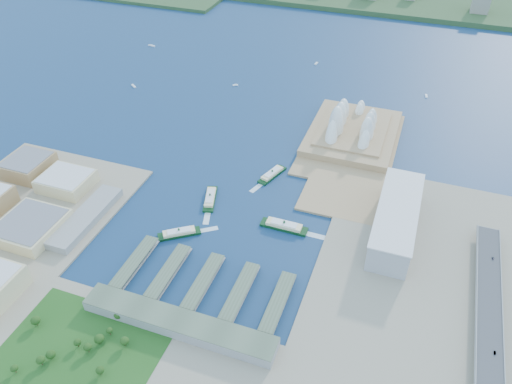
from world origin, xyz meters
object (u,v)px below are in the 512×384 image
at_px(ferry_b, 272,173).
at_px(car_b, 495,353).
at_px(opera_house, 354,119).
at_px(toaster_building, 396,220).
at_px(ferry_c, 179,232).
at_px(car_c, 493,258).
at_px(ferry_d, 284,225).
at_px(ferry_a, 210,197).

height_order(ferry_b, car_b, car_b).
xyz_separation_m(opera_house, toaster_building, (90.00, -200.00, -11.50)).
bearing_deg(ferry_c, car_c, -114.28).
bearing_deg(car_b, toaster_building, -54.06).
distance_m(opera_house, car_c, 299.18).
height_order(ferry_d, car_c, car_c).
height_order(opera_house, ferry_c, opera_house).
xyz_separation_m(ferry_d, car_c, (236.07, 14.42, 10.01)).
height_order(ferry_a, ferry_d, ferry_d).
bearing_deg(car_b, ferry_c, -9.47).
distance_m(toaster_building, car_c, 111.47).
height_order(toaster_building, ferry_b, toaster_building).
relative_size(ferry_c, car_c, 10.91).
bearing_deg(ferry_a, ferry_c, -112.97).
relative_size(car_b, car_c, 0.93).
bearing_deg(opera_house, toaster_building, -65.77).
relative_size(ferry_a, ferry_c, 1.03).
relative_size(toaster_building, car_c, 32.97).
bearing_deg(car_b, opera_house, -60.40).
bearing_deg(ferry_d, toaster_building, -73.13).
xyz_separation_m(opera_house, ferry_c, (-152.11, -291.82, -27.15)).
bearing_deg(opera_house, car_b, -60.40).
bearing_deg(opera_house, ferry_b, -121.40).
bearing_deg(car_c, opera_house, -48.23).
bearing_deg(opera_house, ferry_c, -117.53).
relative_size(ferry_a, ferry_d, 0.90).
xyz_separation_m(ferry_a, car_b, (343.34, -132.71, 10.60)).
bearing_deg(ferry_a, ferry_d, -27.33).
relative_size(ferry_b, car_b, 11.66).
xyz_separation_m(ferry_a, ferry_b, (59.44, 78.58, -0.14)).
bearing_deg(opera_house, ferry_a, -123.55).
bearing_deg(ferry_b, car_c, 2.26).
bearing_deg(ferry_c, car_b, -134.87).
bearing_deg(ferry_d, ferry_b, 26.53).
relative_size(opera_house, ferry_a, 3.42).
xyz_separation_m(toaster_building, ferry_d, (-127.07, -37.21, -14.98)).
bearing_deg(ferry_d, car_b, -115.06).
bearing_deg(car_c, ferry_a, -0.86).
bearing_deg(car_b, ferry_d, -25.61).
relative_size(ferry_b, ferry_d, 0.88).
height_order(opera_house, car_c, opera_house).
bearing_deg(toaster_building, ferry_d, -163.68).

